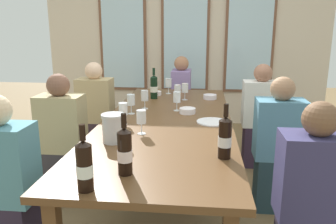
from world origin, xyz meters
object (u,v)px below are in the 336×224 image
at_px(wine_glass_3, 169,83).
at_px(seated_person_2, 63,142).
at_px(dining_table, 167,126).
at_px(seated_person_1, 311,204).
at_px(wine_glass_0, 185,88).
at_px(seated_person_6, 181,100).
at_px(wine_bottle_3, 154,87).
at_px(tasting_bowl_0, 187,111).
at_px(wine_bottle_1, 225,137).
at_px(seated_person_0, 5,189).
at_px(seated_person_4, 96,114).
at_px(seated_person_5, 260,119).
at_px(wine_glass_2, 177,98).
at_px(tasting_bowl_2, 210,97).
at_px(tasting_bowl_1, 156,93).
at_px(wine_glass_7, 123,109).
at_px(white_plate_0, 213,122).
at_px(wine_glass_1, 145,96).
at_px(metal_pitcher, 113,128).
at_px(wine_glass_4, 141,118).
at_px(wine_bottle_2, 84,166).
at_px(wine_glass_6, 178,90).
at_px(seated_person_3, 278,149).
at_px(wine_bottle_0, 125,151).

bearing_deg(wine_glass_3, seated_person_2, -125.08).
xyz_separation_m(dining_table, seated_person_1, (0.90, -0.90, -0.15)).
bearing_deg(wine_glass_0, seated_person_6, 96.03).
xyz_separation_m(dining_table, wine_bottle_3, (-0.23, 0.81, 0.18)).
bearing_deg(tasting_bowl_0, wine_bottle_1, -75.50).
xyz_separation_m(wine_glass_0, seated_person_0, (-1.00, -1.68, -0.34)).
distance_m(dining_table, seated_person_4, 1.27).
bearing_deg(seated_person_5, wine_glass_2, -145.05).
relative_size(tasting_bowl_2, wine_glass_0, 0.80).
distance_m(tasting_bowl_1, wine_glass_0, 0.40).
distance_m(wine_glass_0, wine_glass_7, 1.05).
distance_m(tasting_bowl_2, seated_person_4, 1.28).
xyz_separation_m(wine_bottle_3, tasting_bowl_2, (0.59, 0.04, -0.10)).
bearing_deg(seated_person_5, wine_glass_0, -171.49).
relative_size(white_plate_0, seated_person_2, 0.23).
bearing_deg(wine_glass_2, tasting_bowl_2, 60.57).
bearing_deg(tasting_bowl_0, wine_glass_1, 162.61).
bearing_deg(metal_pitcher, wine_glass_4, 51.07).
distance_m(wine_bottle_2, wine_bottle_3, 2.08).
bearing_deg(seated_person_5, wine_glass_6, -166.18).
relative_size(wine_glass_0, wine_glass_3, 1.00).
distance_m(white_plate_0, wine_bottle_2, 1.37).
height_order(seated_person_1, seated_person_6, same).
xyz_separation_m(tasting_bowl_1, wine_glass_6, (0.26, -0.31, 0.09)).
bearing_deg(wine_bottle_3, seated_person_1, -56.59).
bearing_deg(seated_person_5, white_plate_0, -119.20).
bearing_deg(seated_person_3, seated_person_5, 90.00).
relative_size(metal_pitcher, wine_glass_4, 1.09).
distance_m(seated_person_1, seated_person_4, 2.54).
relative_size(tasting_bowl_1, wine_glass_1, 0.65).
xyz_separation_m(white_plate_0, tasting_bowl_0, (-0.21, 0.27, 0.02)).
relative_size(wine_bottle_2, wine_glass_3, 1.84).
bearing_deg(seated_person_1, wine_glass_6, 118.75).
xyz_separation_m(wine_glass_4, seated_person_1, (1.04, -0.50, -0.33)).
bearing_deg(tasting_bowl_1, metal_pitcher, -92.39).
relative_size(wine_bottle_3, tasting_bowl_1, 2.88).
relative_size(wine_bottle_2, wine_glass_1, 1.84).
distance_m(metal_pitcher, tasting_bowl_1, 1.58).
bearing_deg(wine_glass_7, wine_bottle_2, -85.95).
bearing_deg(tasting_bowl_1, wine_bottle_1, -70.15).
distance_m(tasting_bowl_2, seated_person_3, 1.05).
xyz_separation_m(wine_bottle_0, wine_glass_6, (0.13, 1.76, -0.01)).
height_order(metal_pitcher, seated_person_1, seated_person_1).
relative_size(wine_glass_3, seated_person_1, 0.16).
relative_size(wine_glass_0, wine_glass_4, 1.00).
distance_m(seated_person_0, seated_person_6, 2.78).
bearing_deg(seated_person_4, seated_person_2, -90.00).
distance_m(wine_bottle_3, seated_person_1, 2.07).
distance_m(tasting_bowl_1, wine_glass_2, 0.75).
bearing_deg(wine_bottle_0, wine_glass_4, 93.19).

